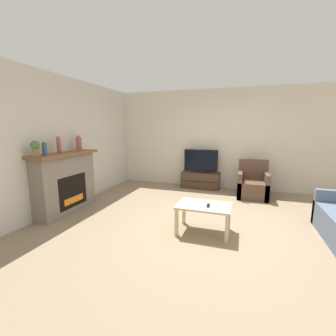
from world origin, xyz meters
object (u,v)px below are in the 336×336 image
Objects in this scene: mantel_vase_right at (79,143)px; armchair at (253,185)px; potted_plant at (35,147)px; mantel_vase_left at (45,149)px; mantel_vase_centre_left at (59,145)px; coffee_table at (204,209)px; fireplace at (66,182)px; tv at (201,162)px; remote at (208,205)px; tv_stand at (200,180)px.

armchair is at bearing 26.65° from mantel_vase_right.
potted_plant is at bearing -90.00° from mantel_vase_right.
mantel_vase_centre_left is at bearing 90.00° from mantel_vase_left.
mantel_vase_left is at bearing -172.48° from coffee_table.
tv is at bearing 49.53° from fireplace.
mantel_vase_left is 0.76× the size of mantel_vase_right.
mantel_vase_centre_left is 0.51m from potted_plant.
coffee_table is (-0.81, -2.30, 0.11)m from armchair.
fireplace is 2.78m from coffee_table.
fireplace reaches higher than remote.
fireplace is 0.86m from mantel_vase_right.
tv_stand is (2.21, 3.05, -1.08)m from mantel_vase_left.
mantel_vase_left is 4.56m from armchair.
armchair is at bearing 31.87° from fireplace.
tv_stand is (2.21, 2.17, -1.12)m from mantel_vase_right.
tv_stand is 0.52m from tv.
armchair is (3.56, 1.79, -1.05)m from mantel_vase_right.
fireplace is 1.39× the size of tv_stand.
fireplace is 9.57× the size of remote.
coffee_table is (2.75, -0.51, -0.94)m from mantel_vase_right.
mantel_vase_right is at bearing -153.35° from armchair.
remote is (2.83, -0.55, -0.86)m from mantel_vase_right.
mantel_vase_left is 2.96m from remote.
armchair is at bearing 68.55° from remote.
mantel_vase_left is 3.92m from tv_stand.
mantel_vase_right is at bearing -135.47° from tv_stand.
potted_plant is at bearing -168.79° from coffee_table.
potted_plant reaches higher than armchair.
mantel_vase_left is at bearing -177.39° from remote.
tv reaches higher than remote.
mantel_vase_right is 1.20× the size of potted_plant.
tv_stand is (2.21, 2.72, -1.12)m from mantel_vase_centre_left.
mantel_vase_left is 0.29× the size of coffee_table.
mantel_vase_left reaches higher than fireplace.
remote is at bearing -0.04° from mantel_vase_centre_left.
armchair is (1.35, -0.38, 0.06)m from tv_stand.
mantel_vase_centre_left is 0.37× the size of armchair.
mantel_vase_centre_left is 1.01× the size of mantel_vase_right.
remote is (2.83, 0.33, -0.83)m from mantel_vase_left.
potted_plant reaches higher than tv_stand.
fireplace is at bearing -148.13° from armchair.
mantel_vase_centre_left is at bearing -90.00° from mantel_vase_right.
potted_plant is 4.68m from armchair.
tv_stand is 6.86× the size of remote.
mantel_vase_left reaches higher than tv.
tv is at bearing 101.46° from coffee_table.
fireplace is 0.96m from potted_plant.
fireplace is at bearing -130.47° from tv.
mantel_vase_centre_left reaches higher than tv_stand.
mantel_vase_right is 3.01m from remote.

